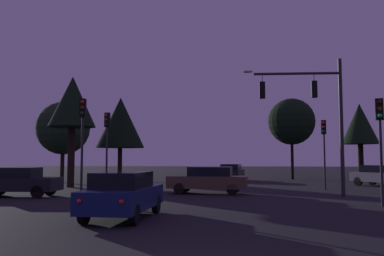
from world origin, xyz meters
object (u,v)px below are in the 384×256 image
(car_nearside_lane, at_px, (123,194))
(tree_behind_sign, at_px, (360,124))
(traffic_light_median, at_px, (107,136))
(car_parked_lot, at_px, (231,172))
(traffic_light_corner_left, at_px, (82,128))
(tree_center_horizon, at_px, (120,123))
(car_crossing_right, at_px, (18,181))
(tree_lot_edge, at_px, (63,128))
(traffic_light_far_side, at_px, (324,140))
(tree_left_far, at_px, (291,122))
(tree_right_cluster, at_px, (72,103))
(car_crossing_left, at_px, (208,180))
(traffic_light_corner_right, at_px, (380,130))
(traffic_signal_mast_arm, at_px, (315,105))
(car_far_lane, at_px, (381,175))

(car_nearside_lane, bearing_deg, tree_behind_sign, 61.06)
(traffic_light_median, height_order, car_parked_lot, traffic_light_median)
(traffic_light_corner_left, distance_m, car_nearside_lane, 7.27)
(tree_center_horizon, bearing_deg, car_crossing_right, -89.94)
(tree_behind_sign, distance_m, tree_lot_edge, 28.08)
(traffic_light_far_side, height_order, tree_center_horizon, tree_center_horizon)
(traffic_light_corner_left, distance_m, tree_behind_sign, 29.70)
(tree_behind_sign, height_order, tree_left_far, tree_left_far)
(traffic_light_far_side, distance_m, tree_right_cluster, 17.37)
(car_parked_lot, relative_size, tree_behind_sign, 0.64)
(car_crossing_right, height_order, tree_lot_edge, tree_lot_edge)
(tree_behind_sign, bearing_deg, car_crossing_left, -126.41)
(traffic_light_median, distance_m, traffic_light_far_side, 13.75)
(traffic_light_corner_right, xyz_separation_m, tree_lot_edge, (-20.77, 15.12, 1.43))
(traffic_signal_mast_arm, distance_m, car_parked_lot, 16.28)
(traffic_light_corner_right, height_order, car_nearside_lane, traffic_light_corner_right)
(car_nearside_lane, distance_m, tree_right_cluster, 16.87)
(traffic_signal_mast_arm, height_order, traffic_light_median, traffic_signal_mast_arm)
(car_crossing_right, distance_m, tree_center_horizon, 18.44)
(traffic_light_corner_left, height_order, car_crossing_left, traffic_light_corner_left)
(tree_behind_sign, relative_size, tree_right_cluster, 0.95)
(car_far_lane, distance_m, tree_left_far, 11.81)
(car_far_lane, bearing_deg, tree_left_far, 118.13)
(traffic_light_far_side, relative_size, tree_lot_edge, 0.65)
(traffic_light_corner_left, bearing_deg, tree_center_horizon, 101.78)
(car_crossing_right, relative_size, tree_behind_sign, 0.59)
(traffic_signal_mast_arm, bearing_deg, traffic_light_corner_right, -67.94)
(car_nearside_lane, bearing_deg, car_parked_lot, 82.86)
(car_parked_lot, height_order, tree_left_far, tree_left_far)
(tree_behind_sign, bearing_deg, car_far_lane, -98.85)
(car_parked_lot, distance_m, tree_behind_sign, 14.04)
(car_crossing_left, bearing_deg, traffic_light_far_side, 27.36)
(traffic_light_corner_left, distance_m, tree_lot_edge, 15.71)
(traffic_light_corner_right, height_order, car_far_lane, traffic_light_corner_right)
(traffic_signal_mast_arm, xyz_separation_m, tree_lot_edge, (-18.95, 10.64, -0.24))
(car_far_lane, bearing_deg, tree_lot_edge, 175.90)
(car_nearside_lane, xyz_separation_m, tree_lot_edge, (-11.16, 19.44, 3.79))
(car_far_lane, relative_size, tree_right_cluster, 0.55)
(traffic_light_median, bearing_deg, tree_lot_edge, 128.42)
(car_crossing_right, relative_size, car_parked_lot, 0.92)
(car_nearside_lane, bearing_deg, traffic_light_corner_right, 24.24)
(traffic_signal_mast_arm, bearing_deg, traffic_light_far_side, 73.63)
(car_far_lane, xyz_separation_m, tree_lot_edge, (-25.07, 1.80, 3.79))
(traffic_light_corner_left, xyz_separation_m, car_far_lane, (17.69, 12.02, -2.64))
(traffic_light_corner_left, xyz_separation_m, car_nearside_lane, (3.78, -5.62, -2.64))
(car_crossing_right, relative_size, tree_left_far, 0.55)
(traffic_signal_mast_arm, distance_m, tree_behind_sign, 20.80)
(car_nearside_lane, bearing_deg, traffic_light_corner_left, 123.89)
(traffic_light_far_side, bearing_deg, tree_behind_sign, 66.47)
(traffic_signal_mast_arm, bearing_deg, traffic_light_median, 170.52)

